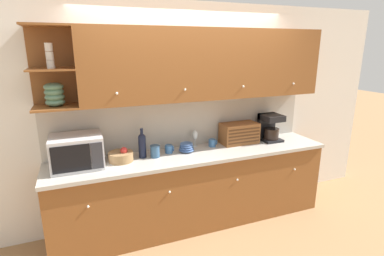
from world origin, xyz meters
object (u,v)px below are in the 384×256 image
fruit_basket (121,156)px  bread_box (239,133)px  microwave (77,152)px  bowl_stack_on_counter (186,147)px  coffee_maker (270,127)px  storage_canister (155,151)px  mug (212,143)px  mug_blue_second (169,149)px  wine_glass (195,136)px  wine_bottle (142,144)px

fruit_basket → bread_box: bearing=3.1°
microwave → bowl_stack_on_counter: size_ratio=2.78×
fruit_basket → coffee_maker: (1.94, 0.05, 0.12)m
microwave → bowl_stack_on_counter: bearing=1.1°
storage_canister → bread_box: size_ratio=0.29×
bread_box → storage_canister: bearing=-174.9°
storage_canister → mug: 0.76m
mug_blue_second → wine_glass: (0.37, 0.10, 0.09)m
mug → bread_box: (0.37, -0.00, 0.08)m
fruit_basket → storage_canister: fruit_basket is taller
fruit_basket → storage_canister: size_ratio=1.95×
bowl_stack_on_counter → bread_box: 0.75m
fruit_basket → bowl_stack_on_counter: size_ratio=1.46×
fruit_basket → wine_bottle: 0.26m
wine_glass → bread_box: bread_box is taller
wine_bottle → bowl_stack_on_counter: bearing=-0.3°
wine_bottle → bread_box: size_ratio=0.71×
mug_blue_second → coffee_maker: 1.38m
mug → bowl_stack_on_counter: bearing=-169.9°
fruit_basket → coffee_maker: size_ratio=0.76×
wine_bottle → mug_blue_second: (0.32, 0.04, -0.11)m
fruit_basket → coffee_maker: coffee_maker is taller
microwave → fruit_basket: bearing=0.4°
mug_blue_second → bowl_stack_on_counter: bowl_stack_on_counter is taller
wine_glass → mug: size_ratio=2.01×
microwave → storage_canister: microwave is taller
wine_bottle → storage_canister: (0.13, -0.04, -0.08)m
wine_bottle → microwave: bearing=-177.7°
storage_canister → mug_blue_second: 0.20m
mug_blue_second → bowl_stack_on_counter: size_ratio=0.56×
microwave → bowl_stack_on_counter: microwave is taller
mug_blue_second → wine_glass: wine_glass is taller
fruit_basket → wine_bottle: (0.24, 0.02, 0.10)m
microwave → wine_bottle: 0.68m
storage_canister → mug: storage_canister is taller
bowl_stack_on_counter → coffee_maker: bearing=1.4°
wine_glass → coffee_maker: 1.02m
fruit_basket → coffee_maker: 1.94m
mug_blue_second → mug: (0.57, 0.03, -0.00)m
storage_canister → coffee_maker: coffee_maker is taller
bowl_stack_on_counter → coffee_maker: 1.18m
wine_glass → storage_canister: bearing=-161.8°
mug → storage_canister: bearing=-172.1°
bowl_stack_on_counter → fruit_basket: bearing=-178.5°
wine_bottle → storage_canister: 0.16m
mug_blue_second → wine_glass: bearing=15.6°
microwave → wine_glass: bearing=7.0°
microwave → bread_box: (1.93, 0.08, -0.04)m
storage_canister → wine_glass: bearing=18.2°
mug_blue_second → bread_box: bread_box is taller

